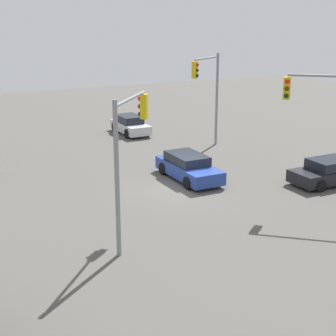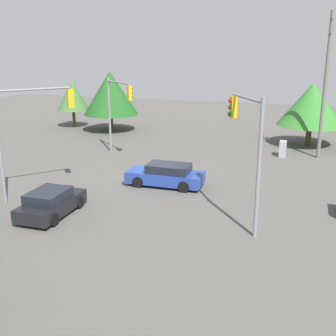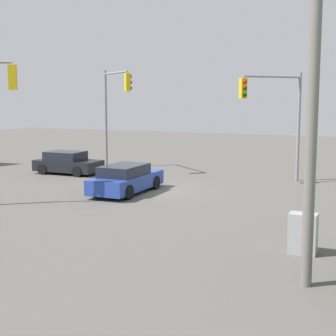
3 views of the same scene
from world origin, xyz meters
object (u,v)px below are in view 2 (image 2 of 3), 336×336
Objects in this scene: sedan_dark at (51,203)px; traffic_signal_cross at (29,122)px; sedan_blue at (166,175)px; traffic_signal_main at (248,138)px; electrical_cabinet at (283,149)px; traffic_signal_aux at (117,103)px.

sedan_dark is 4.86m from traffic_signal_cross.
traffic_signal_cross is (2.00, 2.35, 3.76)m from sedan_dark.
traffic_signal_cross is (-4.32, 6.53, 3.73)m from sedan_blue.
traffic_signal_cross is at bearing 57.63° from traffic_signal_main.
sedan_blue reaches higher than electrical_cabinet.
traffic_signal_main is at bearing -50.30° from traffic_signal_cross.
traffic_signal_aux is (12.38, 1.75, 3.47)m from sedan_dark.
traffic_signal_cross is at bearing 123.53° from sedan_blue.
traffic_signal_cross is 5.15× the size of electrical_cabinet.
traffic_signal_aux is (10.64, 11.40, -0.21)m from traffic_signal_main.
electrical_cabinet is (3.53, -12.47, -3.51)m from traffic_signal_aux.
sedan_dark is 0.67× the size of traffic_signal_aux.
traffic_signal_aux is (6.05, 5.92, 3.44)m from sedan_blue.
traffic_signal_cross reaches higher than electrical_cabinet.
traffic_signal_cross is 19.46m from electrical_cabinet.
sedan_dark is 12.97m from traffic_signal_aux.
sedan_blue is 0.79× the size of traffic_signal_aux.
traffic_signal_aux is at bearing 37.65° from traffic_signal_cross.
traffic_signal_aux is at bearing 98.04° from sedan_dark.
traffic_signal_main reaches higher than electrical_cabinet.
sedan_blue is 11.61m from electrical_cabinet.
traffic_signal_main reaches higher than sedan_blue.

